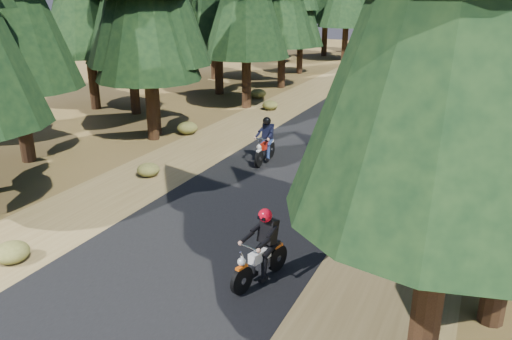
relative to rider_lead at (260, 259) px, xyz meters
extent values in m
plane|color=#4B391B|center=(-1.99, 2.56, -0.58)|extent=(120.00, 120.00, 0.00)
cube|color=black|center=(-1.99, 7.56, -0.58)|extent=(6.00, 100.00, 0.01)
cube|color=brown|center=(-6.59, 7.56, -0.58)|extent=(3.20, 100.00, 0.01)
cube|color=brown|center=(2.61, 7.56, -0.58)|extent=(3.20, 100.00, 0.01)
cylinder|color=black|center=(3.67, -1.15, 2.34)|extent=(0.53, 0.53, 5.85)
cylinder|color=black|center=(4.78, 0.62, 1.97)|extent=(0.50, 0.50, 5.11)
cylinder|color=black|center=(-11.80, 4.09, 2.28)|extent=(0.53, 0.53, 5.73)
cylinder|color=black|center=(-9.25, 8.73, 2.09)|extent=(0.51, 0.51, 5.34)
cylinder|color=black|center=(4.07, 7.04, 1.67)|extent=(0.48, 0.48, 4.52)
cone|color=black|center=(4.07, 7.04, 4.50)|extent=(3.84, 3.84, 5.65)
cylinder|color=black|center=(-9.69, 9.52, 2.63)|extent=(0.56, 0.56, 6.43)
cylinder|color=black|center=(-13.12, 12.49, 2.20)|extent=(0.52, 0.52, 5.56)
cylinder|color=black|center=(-8.34, 16.45, 2.27)|extent=(0.53, 0.53, 5.72)
cylinder|color=black|center=(4.99, 16.63, 1.67)|extent=(0.48, 0.48, 4.51)
cylinder|color=black|center=(-11.75, 19.41, 2.60)|extent=(0.55, 0.55, 6.37)
cylinder|color=black|center=(-8.99, 23.31, 2.23)|extent=(0.53, 0.53, 5.64)
cylinder|color=black|center=(4.94, 22.29, 2.33)|extent=(0.53, 0.53, 5.83)
cylinder|color=black|center=(-12.85, 25.78, 2.14)|extent=(0.52, 0.52, 5.45)
cylinder|color=black|center=(-10.11, 30.01, 1.62)|extent=(0.48, 0.48, 4.42)
cone|color=black|center=(-10.11, 30.01, 4.39)|extent=(3.76, 3.76, 5.52)
cylinder|color=black|center=(-13.78, 35.33, 1.79)|extent=(0.49, 0.49, 4.75)
cone|color=black|center=(-13.78, 35.33, 4.76)|extent=(4.04, 4.04, 5.93)
cylinder|color=black|center=(-15.99, 12.56, 2.42)|extent=(0.54, 0.54, 6.00)
cylinder|color=black|center=(-14.99, 24.56, 2.62)|extent=(0.56, 0.56, 6.40)
cylinder|color=black|center=(-8.99, 39.56, 2.62)|extent=(0.56, 0.56, 6.40)
cylinder|color=black|center=(5.01, 39.56, 2.42)|extent=(0.54, 0.54, 6.00)
cylinder|color=black|center=(-11.99, 42.56, 2.82)|extent=(0.57, 0.57, 6.80)
cylinder|color=black|center=(-5.99, 45.56, 2.42)|extent=(0.54, 0.54, 6.00)
cylinder|color=black|center=(2.01, 45.56, 2.62)|extent=(0.56, 0.56, 6.40)
cylinder|color=black|center=(-1.99, 48.56, 2.82)|extent=(0.57, 0.57, 6.80)
cylinder|color=black|center=(-14.99, 38.56, 2.22)|extent=(0.52, 0.52, 5.60)
ellipsoid|color=#474C1E|center=(-8.86, 19.18, -0.29)|extent=(0.98, 0.98, 0.59)
ellipsoid|color=#474C1E|center=(4.31, 4.40, -0.35)|extent=(0.79, 0.79, 0.48)
ellipsoid|color=#474C1E|center=(-8.34, 10.13, -0.30)|extent=(0.94, 0.94, 0.57)
ellipsoid|color=#474C1E|center=(-6.52, 4.65, -0.34)|extent=(0.80, 0.80, 0.48)
ellipsoid|color=#474C1E|center=(-6.87, 16.47, -0.32)|extent=(0.87, 0.87, 0.52)
ellipsoid|color=#474C1E|center=(4.35, 8.93, -0.27)|extent=(1.06, 1.06, 0.64)
ellipsoid|color=#474C1E|center=(-5.87, -1.73, -0.33)|extent=(0.84, 0.84, 0.51)
ellipsoid|color=#474C1E|center=(2.38, 12.10, -0.35)|extent=(0.80, 0.80, 0.48)
ellipsoid|color=#474C1E|center=(3.96, 23.76, -0.34)|extent=(0.81, 0.81, 0.49)
cube|color=black|center=(0.00, 0.00, 0.60)|extent=(0.44, 0.33, 0.56)
sphere|color=red|center=(0.00, 0.00, 1.01)|extent=(0.38, 0.38, 0.31)
cube|color=black|center=(-3.36, 7.84, 0.61)|extent=(0.40, 0.26, 0.57)
sphere|color=black|center=(-3.36, 7.84, 1.02)|extent=(0.33, 0.33, 0.32)
camera|label=1|loc=(4.07, -8.99, 5.61)|focal=35.00mm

